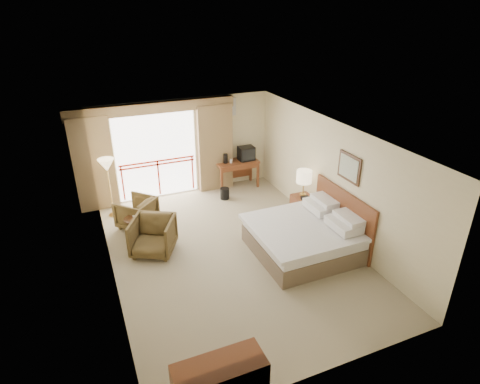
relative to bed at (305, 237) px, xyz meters
name	(u,v)px	position (x,y,z in m)	size (l,w,h in m)	color
floor	(231,252)	(-1.50, 0.60, -0.38)	(7.00, 7.00, 0.00)	gray
ceiling	(230,135)	(-1.50, 0.60, 2.32)	(7.00, 7.00, 0.00)	white
wall_back	(184,147)	(-1.50, 4.10, 0.97)	(5.00, 5.00, 0.00)	beige
wall_front	(326,303)	(-1.50, -2.90, 0.97)	(5.00, 5.00, 0.00)	beige
wall_left	(106,221)	(-4.00, 0.60, 0.97)	(7.00, 7.00, 0.00)	beige
wall_right	(332,179)	(1.00, 0.60, 0.97)	(7.00, 7.00, 0.00)	beige
balcony_door	(157,156)	(-2.30, 4.08, 0.82)	(2.40, 2.40, 0.00)	white
balcony_railing	(158,169)	(-2.30, 4.06, 0.44)	(2.09, 0.03, 1.02)	red
curtain_left	(94,164)	(-3.95, 3.95, 0.87)	(1.00, 0.26, 2.50)	olive
curtain_right	(215,148)	(-0.65, 3.95, 0.87)	(1.00, 0.26, 2.50)	olive
valance	(153,108)	(-2.30, 3.98, 2.17)	(4.40, 0.22, 0.28)	olive
hvac_vent	(227,107)	(-0.20, 4.07, 1.97)	(0.50, 0.04, 0.50)	silver
bed	(305,237)	(0.00, 0.00, 0.00)	(2.13, 2.06, 0.97)	brown
headboard	(342,217)	(0.96, 0.00, 0.27)	(0.06, 2.10, 1.30)	#5C2510
framed_art	(349,168)	(0.97, 0.00, 1.47)	(0.04, 0.72, 0.60)	black
nightstand	(303,209)	(0.69, 1.21, -0.04)	(0.47, 0.56, 0.67)	#5C2510
table_lamp	(304,177)	(0.69, 1.26, 0.81)	(0.37, 0.37, 0.66)	tan
phone	(305,198)	(0.64, 1.06, 0.33)	(0.18, 0.14, 0.08)	black
desk	(236,166)	(-0.04, 3.82, 0.26)	(1.24, 0.60, 0.81)	#5C2510
tv	(246,153)	(0.26, 3.76, 0.64)	(0.45, 0.36, 0.41)	black
coffee_maker	(226,159)	(-0.39, 3.77, 0.57)	(0.13, 0.13, 0.28)	black
cup	(231,161)	(-0.24, 3.72, 0.48)	(0.07, 0.07, 0.10)	white
wastebasket	(225,193)	(-0.67, 3.15, -0.22)	(0.26, 0.26, 0.32)	black
armchair_far	(138,226)	(-3.19, 2.57, -0.38)	(0.80, 0.82, 0.74)	#47371E
armchair_near	(155,252)	(-3.06, 1.27, -0.38)	(0.88, 0.90, 0.82)	#47371E
side_table	(135,225)	(-3.33, 2.04, -0.03)	(0.47, 0.47, 0.51)	black
book	(134,218)	(-3.33, 2.04, 0.14)	(0.18, 0.24, 0.02)	white
floor_lamp	(107,167)	(-3.67, 3.37, 0.96)	(0.40, 0.40, 1.56)	tan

